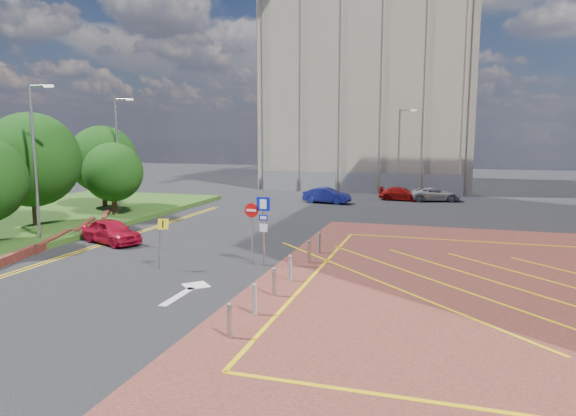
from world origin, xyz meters
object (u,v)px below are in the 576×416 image
at_px(car_blue_back, 327,195).
at_px(lamp_back, 400,149).
at_px(lamp_left_near, 35,155).
at_px(tree_c, 113,172).
at_px(lamp_left_far, 118,149).
at_px(car_silver_back, 435,194).
at_px(tree_b, 32,160).
at_px(warning_sign, 161,237).
at_px(tree_d, 103,159).
at_px(sign_cluster, 259,222).
at_px(car_red_back, 402,194).
at_px(car_red_left, 111,231).

bearing_deg(car_blue_back, lamp_back, -32.75).
bearing_deg(lamp_left_near, tree_c, 97.69).
bearing_deg(lamp_left_far, car_silver_back, 32.65).
relative_size(lamp_back, car_silver_back, 1.87).
relative_size(tree_b, warning_sign, 3.01).
bearing_deg(lamp_left_far, lamp_back, 40.86).
bearing_deg(tree_d, lamp_back, 36.09).
relative_size(tree_d, sign_cluster, 1.90).
distance_m(tree_c, car_red_back, 23.99).
bearing_deg(warning_sign, tree_d, 133.11).
xyz_separation_m(tree_c, car_red_left, (4.71, -6.96, -2.54)).
xyz_separation_m(car_blue_back, car_red_back, (5.87, 3.61, -0.08)).
xyz_separation_m(lamp_left_far, warning_sign, (10.99, -12.96, -3.23)).
bearing_deg(car_red_left, lamp_left_near, 127.35).
height_order(tree_d, car_blue_back, tree_d).
bearing_deg(lamp_back, sign_cluster, -97.97).
xyz_separation_m(warning_sign, car_red_back, (7.99, 26.54, -0.86)).
bearing_deg(lamp_left_near, car_silver_back, 50.46).
relative_size(lamp_back, warning_sign, 3.57).
distance_m(tree_d, car_silver_back, 27.34).
xyz_separation_m(tree_b, car_blue_back, (14.19, 16.97, -3.59)).
bearing_deg(lamp_left_near, tree_d, 110.35).
height_order(warning_sign, car_blue_back, warning_sign).
xyz_separation_m(warning_sign, car_blue_back, (2.12, 22.93, -0.78)).
height_order(tree_b, lamp_back, lamp_back).
bearing_deg(tree_c, tree_b, -111.80).
height_order(lamp_left_near, warning_sign, lamp_left_near).
bearing_deg(car_red_left, lamp_left_far, 53.56).
relative_size(tree_c, lamp_back, 0.61).
xyz_separation_m(tree_c, car_blue_back, (12.19, 11.97, -2.55)).
bearing_deg(warning_sign, lamp_left_far, 130.29).
relative_size(lamp_left_far, car_red_left, 2.10).
bearing_deg(car_red_back, lamp_left_far, 133.24).
distance_m(tree_b, car_red_left, 7.86).
relative_size(lamp_back, car_red_back, 2.04).
bearing_deg(lamp_back, car_silver_back, -32.04).
relative_size(tree_d, car_silver_back, 1.42).
height_order(lamp_left_far, lamp_back, lamp_left_far).
height_order(tree_d, car_red_left, tree_d).
bearing_deg(car_blue_back, car_red_left, 167.50).
bearing_deg(lamp_left_near, car_red_left, 15.94).
bearing_deg(lamp_back, tree_c, -134.32).
xyz_separation_m(lamp_left_near, car_silver_back, (19.77, 23.95, -4.06)).
height_order(warning_sign, car_red_back, warning_sign).
bearing_deg(lamp_left_far, tree_c, -65.29).
distance_m(lamp_left_near, car_red_back, 29.34).
bearing_deg(car_red_left, car_red_back, -9.21).
height_order(tree_b, car_red_back, tree_b).
distance_m(lamp_left_far, car_red_left, 11.32).
bearing_deg(tree_b, warning_sign, -26.28).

